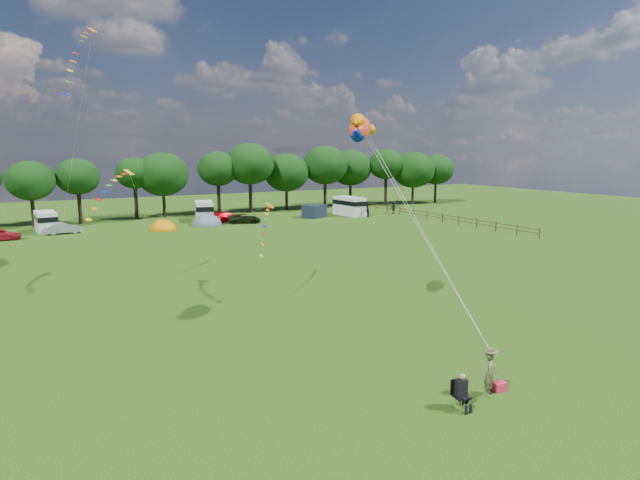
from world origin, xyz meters
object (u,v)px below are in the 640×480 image
car_d (244,219)px  walker_b (393,207)px  car_a (1,235)px  camp_chair (461,388)px  tent_orange (164,230)px  kite_flyer (490,374)px  car_c (226,217)px  walker_a (367,211)px  tent_greyblue (207,225)px  car_b (63,228)px  campervan_b (46,221)px  fish_kite (359,128)px  campervan_c (204,211)px  campervan_d (350,205)px

car_d → walker_b: (22.74, -1.09, 0.36)m
car_a → camp_chair: size_ratio=2.73×
tent_orange → kite_flyer: kite_flyer is taller
car_c → walker_a: 19.36m
tent_greyblue → camp_chair: (-6.34, -50.96, 0.80)m
car_d → kite_flyer: bearing=-173.9°
car_b → campervan_b: (-1.60, 2.30, 0.63)m
car_d → kite_flyer: 51.09m
car_b → walker_b: 43.64m
car_b → fish_kite: 44.09m
car_d → car_b: bearing=102.5°
campervan_b → car_a: bearing=129.9°
car_b → camp_chair: bearing=-176.6°
camp_chair → car_c: bearing=89.7°
walker_a → car_b: bearing=-46.6°
car_a → tent_orange: car_a is taller
walker_a → fish_kite: bearing=14.9°
car_d → campervan_c: 6.03m
walker_a → campervan_c: bearing=-59.4°
camp_chair → walker_b: size_ratio=0.73×
car_d → campervan_d: bearing=-71.6°
car_b → tent_greyblue: bearing=-100.9°
car_b → walker_b: walker_b is taller
car_c → campervan_b: campervan_b is taller
fish_kite → walker_b: (31.30, 38.62, -9.46)m
walker_b → fish_kite: bearing=47.0°
campervan_c → camp_chair: campervan_c is taller
campervan_d → walker_a: bearing=-167.5°
car_c → tent_orange: 9.07m
car_c → campervan_c: campervan_c is taller
car_c → campervan_b: (-20.67, 2.02, 0.58)m
camp_chair → tent_greyblue: bearing=92.8°
tent_greyblue → tent_orange: bearing=-166.7°
walker_b → car_c: bearing=-10.7°
car_d → walker_a: 17.31m
kite_flyer → walker_b: bearing=22.3°
campervan_b → tent_orange: bearing=-115.2°
car_a → walker_b: 49.49m
car_c → camp_chair: 53.15m
car_d → tent_orange: (-10.39, -0.89, -0.57)m
car_a → fish_kite: fish_kite is taller
campervan_b → kite_flyer: bearing=-170.2°
tent_greyblue → campervan_d: bearing=0.2°
walker_a → car_c: bearing=-53.4°
car_b → kite_flyer: 52.99m
kite_flyer → walker_b: (32.09, 49.14, 0.08)m
car_b → tent_orange: (10.43, -2.39, -0.61)m
kite_flyer → fish_kite: size_ratio=0.55×
campervan_c → kite_flyer: campervan_c is taller
campervan_d → camp_chair: (-27.34, -51.04, -0.59)m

